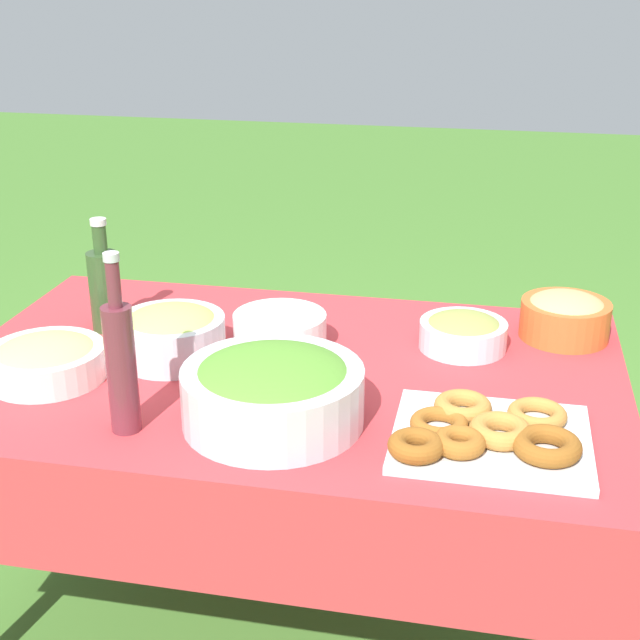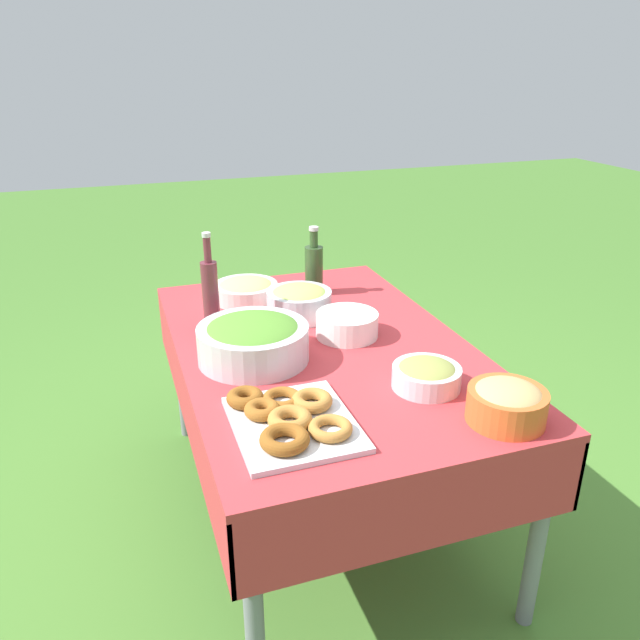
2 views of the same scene
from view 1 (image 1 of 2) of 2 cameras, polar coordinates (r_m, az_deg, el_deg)
The scene contains 11 objects.
ground_plane at distance 2.36m, azimuth -2.01°, elevation -18.45°, with size 14.00×14.00×0.00m, color #477A2D.
picnic_table at distance 2.02m, azimuth -2.24°, elevation -5.24°, with size 1.49×0.95×0.69m.
salad_bowl at distance 1.73m, azimuth -3.04°, elevation -4.47°, with size 0.36×0.36×0.14m.
pasta_bowl at distance 2.01m, azimuth -17.13°, elevation -2.43°, with size 0.25×0.25×0.09m.
donut_platter at distance 1.70m, azimuth 10.68°, elevation -7.14°, with size 0.37×0.31×0.05m.
plate_stack at distance 2.06m, azimuth -2.59°, elevation -0.73°, with size 0.22×0.22×0.08m.
olive_oil_bottle at distance 2.21m, azimuth -13.64°, elevation 2.08°, with size 0.07×0.07×0.28m.
wine_bottle at distance 1.71m, azimuth -12.62°, elevation -2.69°, with size 0.06×0.06×0.36m.
bread_bowl at distance 2.20m, azimuth 15.43°, elevation 0.30°, with size 0.21×0.21×0.11m.
fruit_bowl at distance 2.03m, azimuth -9.47°, elevation -0.81°, with size 0.24×0.24×0.12m.
olive_bowl at distance 2.09m, azimuth 9.15°, elevation -0.75°, with size 0.20×0.20×0.08m.
Camera 1 is at (-0.44, 1.74, 1.54)m, focal length 50.00 mm.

